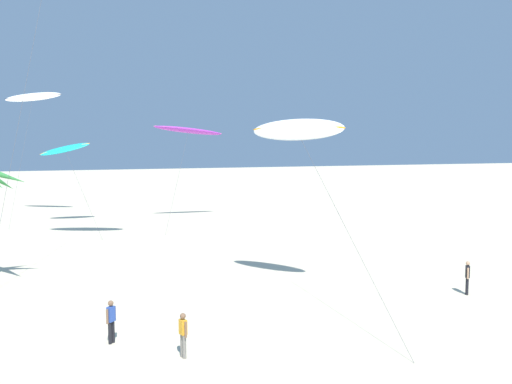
{
  "coord_description": "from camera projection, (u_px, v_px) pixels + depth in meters",
  "views": [
    {
      "loc": [
        -3.25,
        -0.03,
        7.73
      ],
      "look_at": [
        2.75,
        17.73,
        5.95
      ],
      "focal_mm": 37.91,
      "sensor_mm": 36.0,
      "label": 1
    }
  ],
  "objects": [
    {
      "name": "flying_kite_4",
      "position": [
        65.0,
        149.0,
        49.48
      ],
      "size": [
        4.95,
        10.15,
        7.86
      ],
      "color": "#19B2B7",
      "rests_on": "ground"
    },
    {
      "name": "flying_kite_2",
      "position": [
        297.0,
        129.0,
        27.14
      ],
      "size": [
        4.16,
        12.15,
        8.98
      ],
      "color": "white",
      "rests_on": "ground"
    },
    {
      "name": "flying_kite_1",
      "position": [
        33.0,
        97.0,
        54.78
      ],
      "size": [
        5.93,
        10.6,
        12.87
      ],
      "color": "white",
      "rests_on": "ground"
    },
    {
      "name": "person_near_right",
      "position": [
        111.0,
        320.0,
        20.61
      ],
      "size": [
        0.38,
        0.39,
        1.68
      ],
      "color": "black",
      "rests_on": "ground"
    },
    {
      "name": "person_foreground_walker",
      "position": [
        183.0,
        333.0,
        19.23
      ],
      "size": [
        0.28,
        0.49,
        1.64
      ],
      "color": "slate",
      "rests_on": "ground"
    },
    {
      "name": "person_near_left",
      "position": [
        467.0,
        276.0,
        27.17
      ],
      "size": [
        0.34,
        0.43,
        1.71
      ],
      "color": "black",
      "rests_on": "ground"
    },
    {
      "name": "flying_kite_3",
      "position": [
        188.0,
        130.0,
        52.1
      ],
      "size": [
        7.01,
        8.36,
        9.43
      ],
      "color": "purple",
      "rests_on": "ground"
    }
  ]
}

